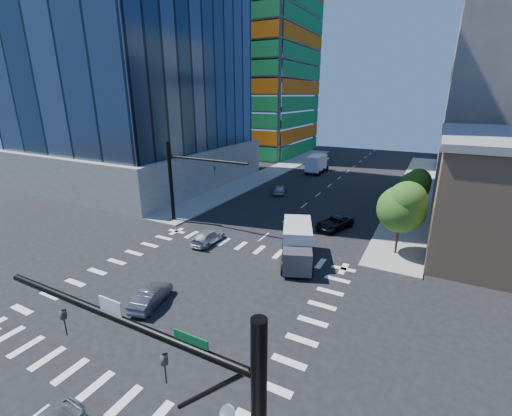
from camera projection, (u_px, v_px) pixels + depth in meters
The scene contains 14 objects.
ground at pixel (191, 293), 25.23m from camera, with size 160.00×160.00×0.00m, color black.
road_markings at pixel (191, 293), 25.23m from camera, with size 20.00×20.00×0.01m, color silver.
sidewalk_ne at pixel (415, 189), 53.32m from camera, with size 5.00×60.00×0.15m, color gray.
sidewalk_nw at pixel (271, 173), 64.36m from camera, with size 5.00×60.00×0.15m, color gray.
construction_building at pixel (255, 48), 81.71m from camera, with size 25.16×34.50×70.60m.
signal_mast_nw at pixel (181, 176), 37.60m from camera, with size 10.20×0.40×9.00m.
tree_south at pixel (403, 206), 29.88m from camera, with size 4.16×4.16×6.82m.
tree_north at pixel (416, 184), 40.06m from camera, with size 3.54×3.52×5.78m.
car_nb_far at pixel (334, 223), 37.28m from camera, with size 2.24×4.86×1.35m, color black.
car_sb_near at pixel (208, 237), 33.76m from camera, with size 1.76×4.33×1.26m, color silver.
car_sb_mid at pixel (280, 189), 50.79m from camera, with size 1.63×4.05×1.38m, color #B0B3B8.
car_sb_cross at pixel (151, 296), 23.73m from camera, with size 1.36×3.89×1.28m, color #55565B.
box_truck_near at pixel (297, 247), 29.51m from camera, with size 4.68×6.64×3.21m.
box_truck_far at pixel (318, 165), 64.58m from camera, with size 2.77×6.43×3.37m.
Camera 1 is at (14.44, -17.25, 13.89)m, focal length 24.00 mm.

